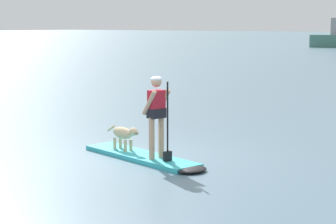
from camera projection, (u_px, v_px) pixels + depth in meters
name	position (u px, v px, depth m)	size (l,w,h in m)	color
ground_plane	(141.00, 159.00, 13.24)	(400.00, 400.00, 0.00)	slate
paddleboard	(147.00, 158.00, 13.07)	(3.49, 1.44, 0.10)	#33B2BF
person_paddler	(157.00, 111.00, 12.68)	(0.66, 0.55, 1.72)	tan
dog	(124.00, 134.00, 13.61)	(1.10, 0.37, 0.55)	#CCB78C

